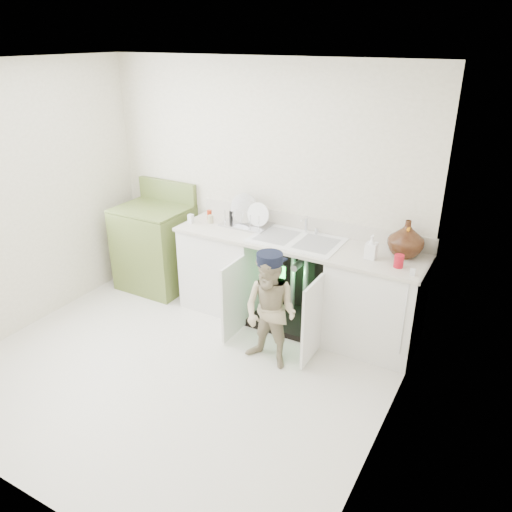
% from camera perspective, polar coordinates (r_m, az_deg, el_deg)
% --- Properties ---
extents(ground, '(3.50, 3.50, 0.00)m').
position_cam_1_polar(ground, '(4.51, -8.96, -12.68)').
color(ground, beige).
rests_on(ground, ground).
extents(room_shell, '(6.00, 5.50, 1.26)m').
position_cam_1_polar(room_shell, '(3.90, -10.13, 2.20)').
color(room_shell, '#EDE4CB').
rests_on(room_shell, ground).
extents(counter_run, '(2.44, 1.02, 1.23)m').
position_cam_1_polar(counter_run, '(4.88, 4.87, -2.84)').
color(counter_run, white).
rests_on(counter_run, ground).
extents(avocado_stove, '(0.76, 0.65, 1.18)m').
position_cam_1_polar(avocado_stove, '(5.73, -11.42, 1.10)').
color(avocado_stove, '#5B7031').
rests_on(avocado_stove, ground).
extents(repair_worker, '(0.54, 0.60, 1.05)m').
position_cam_1_polar(repair_worker, '(4.25, 1.66, -6.32)').
color(repair_worker, tan).
rests_on(repair_worker, ground).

